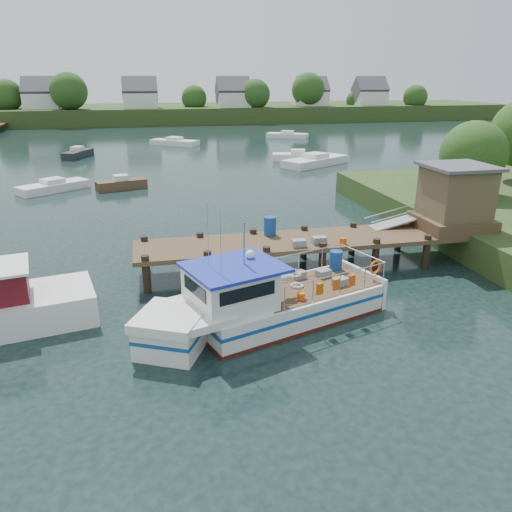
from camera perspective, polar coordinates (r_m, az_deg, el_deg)
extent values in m
plane|color=black|center=(22.74, 1.63, -1.64)|extent=(160.00, 160.00, 0.00)
cylinder|color=#332114|center=(33.45, 23.01, 6.54)|extent=(0.50, 0.50, 3.05)
sphere|color=#294C1A|center=(33.04, 23.58, 10.64)|extent=(3.90, 3.90, 3.90)
cube|color=#2F431B|center=(104.86, -10.13, 15.75)|extent=(140.00, 24.00, 3.00)
cylinder|color=#332114|center=(102.25, -26.36, 14.38)|extent=(0.60, 0.60, 4.20)
sphere|color=#294C1A|center=(102.11, -26.63, 16.10)|extent=(5.54, 5.54, 5.54)
cylinder|color=#332114|center=(96.39, -20.35, 15.13)|extent=(0.60, 0.60, 4.80)
sphere|color=#294C1A|center=(96.24, -20.61, 17.23)|extent=(6.34, 6.34, 6.34)
cylinder|color=#332114|center=(97.74, -13.54, 15.30)|extent=(0.60, 0.60, 3.00)
sphere|color=#294C1A|center=(97.61, -13.65, 16.60)|extent=(3.96, 3.96, 3.96)
cylinder|color=#332114|center=(100.23, -7.02, 15.96)|extent=(0.60, 0.60, 3.60)
sphere|color=#294C1A|center=(100.10, -7.08, 17.48)|extent=(4.75, 4.75, 4.75)
cylinder|color=#332114|center=(98.03, -0.10, 16.19)|extent=(0.60, 0.60, 4.20)
sphere|color=#294C1A|center=(97.88, -0.10, 18.01)|extent=(5.54, 5.54, 5.54)
cylinder|color=#332114|center=(102.86, 5.89, 16.43)|extent=(0.60, 0.60, 4.80)
sphere|color=#294C1A|center=(102.72, 5.97, 18.41)|extent=(6.34, 6.34, 6.34)
cylinder|color=#332114|center=(108.71, 11.26, 15.87)|extent=(0.60, 0.60, 3.00)
sphere|color=#294C1A|center=(108.59, 11.35, 17.04)|extent=(3.96, 3.96, 3.96)
cylinder|color=#332114|center=(110.03, 17.59, 15.55)|extent=(0.60, 0.60, 3.60)
sphere|color=#294C1A|center=(109.90, 17.74, 16.93)|extent=(4.75, 4.75, 4.75)
cube|color=silver|center=(100.00, -23.20, 15.84)|extent=(6.00, 5.00, 3.00)
cube|color=#47474C|center=(99.94, -23.35, 16.92)|extent=(6.20, 5.09, 5.09)
cube|color=silver|center=(97.59, -13.05, 16.81)|extent=(6.00, 5.00, 3.00)
cube|color=#47474C|center=(97.52, -13.14, 17.92)|extent=(6.20, 5.09, 5.09)
cube|color=silver|center=(98.12, -2.62, 17.29)|extent=(6.00, 5.00, 3.00)
cube|color=#47474C|center=(98.06, -2.64, 18.39)|extent=(6.20, 5.09, 5.09)
cube|color=silver|center=(104.05, 6.29, 17.34)|extent=(6.00, 5.00, 3.00)
cube|color=#47474C|center=(103.99, 6.33, 18.38)|extent=(6.20, 5.09, 5.09)
cube|color=silver|center=(107.58, 12.82, 17.06)|extent=(6.00, 5.00, 3.00)
cube|color=#47474C|center=(107.52, 12.90, 18.07)|extent=(6.20, 5.09, 5.09)
cube|color=#4D3824|center=(22.85, 6.53, 1.80)|extent=(16.00, 3.00, 0.20)
cylinder|color=black|center=(20.67, -12.40, -2.44)|extent=(0.32, 0.32, 1.90)
cylinder|color=black|center=(23.11, -12.51, -0.05)|extent=(0.32, 0.32, 1.90)
cylinder|color=black|center=(20.79, -5.51, -1.91)|extent=(0.32, 0.32, 1.90)
cylinder|color=black|center=(23.21, -6.34, 0.41)|extent=(0.32, 0.32, 1.90)
cylinder|color=black|center=(21.21, 1.20, -1.37)|extent=(0.32, 0.32, 1.90)
cylinder|color=black|center=(23.59, -0.30, 0.86)|extent=(0.32, 0.32, 1.90)
cylinder|color=black|center=(21.91, 7.56, -0.84)|extent=(0.32, 0.32, 1.90)
cylinder|color=black|center=(24.22, 5.48, 1.27)|extent=(0.32, 0.32, 1.90)
cylinder|color=black|center=(22.86, 13.47, -0.34)|extent=(0.32, 0.32, 1.90)
cylinder|color=black|center=(25.08, 10.93, 1.65)|extent=(0.32, 0.32, 1.90)
cylinder|color=black|center=(24.03, 18.84, 0.12)|extent=(0.32, 0.32, 1.90)
cylinder|color=black|center=(26.16, 15.97, 1.99)|extent=(0.32, 0.32, 1.90)
cylinder|color=black|center=(25.40, 23.68, 0.53)|extent=(0.32, 0.32, 1.90)
cylinder|color=black|center=(27.42, 20.58, 2.29)|extent=(0.32, 0.32, 1.90)
cube|color=#4D3824|center=(25.83, 21.45, 3.59)|extent=(3.20, 3.00, 0.60)
cube|color=brown|center=(25.51, 21.85, 6.60)|extent=(2.60, 2.60, 2.40)
cube|color=#47474C|center=(25.27, 22.22, 9.46)|extent=(3.00, 3.00, 0.15)
cube|color=#A5A8AD|center=(25.40, 16.00, 3.83)|extent=(3.34, 0.90, 0.79)
cylinder|color=silver|center=(24.94, 16.54, 4.68)|extent=(3.34, 0.05, 0.76)
cylinder|color=silver|center=(25.62, 15.69, 5.15)|extent=(3.34, 0.05, 0.76)
cube|color=slate|center=(21.56, 4.90, 1.48)|extent=(0.60, 0.40, 0.30)
cube|color=slate|center=(22.05, 7.23, 1.82)|extent=(0.60, 0.40, 0.30)
cylinder|color=#D14F0C|center=(22.14, 9.93, 1.72)|extent=(0.30, 0.30, 0.28)
cylinder|color=navy|center=(23.01, 1.61, 3.47)|extent=(0.56, 0.56, 0.85)
cube|color=silver|center=(18.19, 3.60, -5.62)|extent=(7.23, 4.68, 1.03)
cube|color=silver|center=(16.32, -9.65, -9.04)|extent=(2.55, 2.55, 1.03)
cube|color=silver|center=(16.02, -9.78, -7.01)|extent=(2.77, 2.83, 0.31)
cube|color=silver|center=(16.33, -6.84, -6.41)|extent=(2.51, 2.99, 0.27)
cube|color=navy|center=(18.14, 3.61, -5.24)|extent=(7.33, 4.74, 0.13)
cube|color=navy|center=(16.26, -9.68, -8.64)|extent=(2.60, 2.60, 0.13)
cube|color=#4C140A|center=(18.40, 3.57, -6.94)|extent=(7.32, 4.73, 0.13)
cube|color=#4D3824|center=(18.56, 6.38, -3.39)|extent=(5.36, 3.83, 0.04)
cube|color=silver|center=(20.19, 11.82, -3.07)|extent=(1.02, 2.61, 1.21)
cube|color=silver|center=(16.59, -2.98, -3.70)|extent=(3.12, 3.01, 1.34)
cube|color=black|center=(15.54, -0.93, -4.28)|extent=(1.88, 0.66, 0.45)
cube|color=black|center=(17.46, -4.82, -1.57)|extent=(1.88, 0.66, 0.45)
cube|color=black|center=(15.98, -7.00, -3.73)|extent=(0.54, 1.54, 0.45)
cube|color=#1A2CA5|center=(16.40, -2.47, -1.28)|extent=(3.71, 3.43, 0.11)
cylinder|color=silver|center=(16.30, -1.40, 1.46)|extent=(0.09, 0.09, 1.43)
cylinder|color=silver|center=(15.33, -4.07, 1.62)|extent=(0.03, 0.03, 2.15)
cylinder|color=silver|center=(16.10, -5.54, 2.47)|extent=(0.03, 0.03, 2.15)
sphere|color=silver|center=(17.00, -0.68, 0.17)|extent=(0.41, 0.41, 0.32)
cylinder|color=silver|center=(17.44, 9.29, -2.11)|extent=(4.27, 1.46, 0.04)
cylinder|color=silver|center=(19.25, 4.57, 0.23)|extent=(4.27, 1.46, 0.04)
cylinder|color=silver|center=(19.73, 12.04, 0.34)|extent=(0.82, 2.35, 0.04)
cylinder|color=silver|center=(16.36, 3.28, -5.00)|extent=(0.05, 0.05, 0.85)
cylinder|color=silver|center=(18.28, -1.09, -2.22)|extent=(0.05, 0.05, 0.85)
cylinder|color=silver|center=(16.99, 6.54, -4.13)|extent=(0.05, 0.05, 0.85)
cylinder|color=silver|center=(18.85, 1.98, -1.53)|extent=(0.05, 0.05, 0.85)
cylinder|color=silver|center=(17.68, 9.55, -3.30)|extent=(0.05, 0.05, 0.85)
cylinder|color=silver|center=(19.47, 4.86, -0.88)|extent=(0.05, 0.05, 0.85)
cylinder|color=silver|center=(18.41, 12.32, -2.53)|extent=(0.05, 0.05, 0.85)
cylinder|color=silver|center=(20.14, 7.55, -0.27)|extent=(0.05, 0.05, 0.85)
cylinder|color=silver|center=(19.04, 14.40, -1.95)|extent=(0.05, 0.05, 0.85)
cylinder|color=silver|center=(20.71, 9.60, 0.19)|extent=(0.05, 0.05, 0.85)
cube|color=slate|center=(18.65, 9.59, -2.93)|extent=(0.62, 0.51, 0.29)
cube|color=slate|center=(19.35, 7.71, -1.98)|extent=(0.62, 0.51, 0.29)
cube|color=slate|center=(19.10, 4.93, -2.16)|extent=(0.58, 0.48, 0.29)
cylinder|color=navy|center=(20.06, 9.11, -0.51)|extent=(0.64, 0.64, 0.79)
cylinder|color=#D14F0C|center=(17.32, 5.16, -4.62)|extent=(0.34, 0.34, 0.27)
torus|color=#BFB28C|center=(18.37, 4.71, -3.40)|extent=(0.64, 0.64, 0.11)
torus|color=#D14F0C|center=(19.39, 13.47, -1.25)|extent=(0.56, 0.26, 0.56)
cube|color=#D14F0C|center=(17.11, 7.30, -3.74)|extent=(0.27, 0.16, 0.40)
cube|color=#D14F0C|center=(17.53, 9.15, -3.24)|extent=(0.27, 0.16, 0.40)
cube|color=#D14F0C|center=(17.98, 10.91, -2.76)|extent=(0.27, 0.16, 0.40)
imported|color=silver|center=(17.18, 2.72, -2.42)|extent=(0.54, 0.66, 1.58)
cube|color=#4D3824|center=(40.82, -15.13, 7.89)|extent=(4.02, 2.38, 0.70)
cube|color=silver|center=(40.72, -15.20, 8.62)|extent=(1.29, 1.19, 0.45)
cube|color=silver|center=(74.01, 3.59, 13.58)|extent=(6.05, 4.63, 0.63)
cube|color=silver|center=(73.96, 3.60, 13.95)|extent=(2.12, 2.03, 0.40)
cube|color=silver|center=(41.74, -22.13, 7.31)|extent=(5.32, 4.65, 0.62)
cube|color=silver|center=(41.65, -22.21, 7.94)|extent=(1.96, 1.91, 0.40)
cube|color=silver|center=(53.46, 4.78, 11.21)|extent=(5.51, 3.12, 0.73)
cube|color=silver|center=(53.39, 4.80, 11.79)|extent=(1.75, 1.60, 0.47)
cube|color=silver|center=(50.74, 6.79, 10.68)|extent=(7.73, 6.09, 0.75)
cube|color=silver|center=(50.65, 6.82, 11.32)|extent=(2.73, 2.63, 0.48)
cube|color=silver|center=(66.45, -9.29, 12.68)|extent=(6.30, 5.34, 0.67)
cube|color=silver|center=(66.39, -9.31, 13.11)|extent=(2.29, 2.23, 0.43)
cube|color=black|center=(58.47, -19.68, 10.90)|extent=(3.07, 4.63, 0.77)
cube|color=silver|center=(58.39, -19.75, 11.46)|extent=(1.45, 1.54, 0.49)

